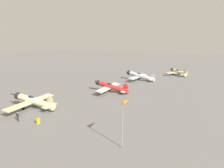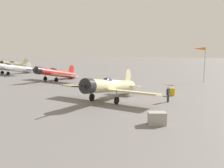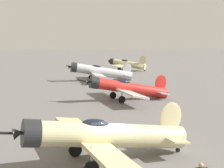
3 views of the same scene
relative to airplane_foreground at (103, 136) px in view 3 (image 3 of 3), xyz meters
name	(u,v)px [view 3 (image 3 of 3)]	position (x,y,z in m)	size (l,w,h in m)	color
ground_plane	(111,161)	(-0.06, 0.50, -1.61)	(400.00, 400.00, 0.00)	slate
airplane_foreground	(103,136)	(0.00, 0.00, 0.00)	(12.08, 11.60, 3.33)	beige
airplane_mid_apron	(127,88)	(-19.08, 7.32, -0.16)	(11.47, 10.98, 3.05)	red
airplane_far_line	(100,72)	(-37.92, 8.35, -0.05)	(11.82, 11.12, 3.35)	#B7BABF
airplane_outer_stand	(126,64)	(-54.77, 18.21, -0.12)	(8.88, 8.64, 3.46)	beige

